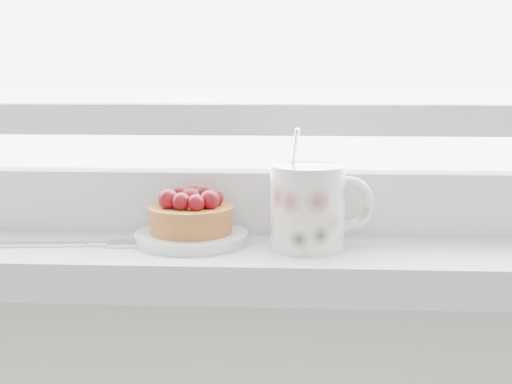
# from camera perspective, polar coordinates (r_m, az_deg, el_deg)

# --- Properties ---
(saucer) EXTENTS (0.12, 0.12, 0.01)m
(saucer) POSITION_cam_1_polar(r_m,az_deg,el_deg) (0.78, -5.20, -3.65)
(saucer) COLOR silver
(saucer) RESTS_ON windowsill
(raspberry_tart) EXTENTS (0.09, 0.09, 0.05)m
(raspberry_tart) POSITION_cam_1_polar(r_m,az_deg,el_deg) (0.78, -5.24, -1.68)
(raspberry_tart) COLOR brown
(raspberry_tart) RESTS_ON saucer
(floral_mug) EXTENTS (0.12, 0.09, 0.13)m
(floral_mug) POSITION_cam_1_polar(r_m,az_deg,el_deg) (0.75, 4.36, -1.06)
(floral_mug) COLOR silver
(floral_mug) RESTS_ON windowsill
(fork) EXTENTS (0.22, 0.04, 0.00)m
(fork) POSITION_cam_1_polar(r_m,az_deg,el_deg) (0.79, -14.68, -4.04)
(fork) COLOR silver
(fork) RESTS_ON windowsill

